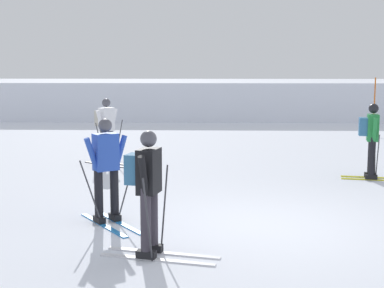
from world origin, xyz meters
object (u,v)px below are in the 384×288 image
skier_black (147,187)px  skier_blue (106,168)px  skier_white (106,128)px  trail_marker_pole (374,107)px  skier_green (371,137)px

skier_black → skier_blue: same height
skier_white → skier_black: bearing=-75.5°
skier_white → trail_marker_pole: 10.58m
skier_black → skier_white: same height
skier_green → trail_marker_pole: 8.21m
skier_green → skier_white: same height
skier_black → skier_blue: 1.83m
skier_blue → skier_black: bearing=-62.5°
skier_white → trail_marker_pole: (8.64, 6.12, 0.10)m
trail_marker_pole → skier_blue: bearing=-123.3°
skier_green → skier_blue: bearing=-144.8°
skier_blue → trail_marker_pole: 13.91m
skier_blue → skier_white: size_ratio=1.00×
skier_green → skier_black: same height
skier_white → trail_marker_pole: trail_marker_pole is taller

